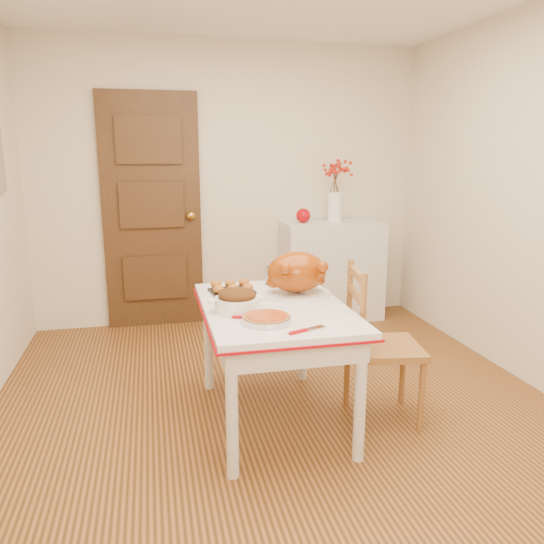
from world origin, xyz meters
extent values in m
cube|color=#3F270F|center=(0.00, 0.00, 0.00)|extent=(3.50, 4.00, 0.00)
cube|color=beige|center=(0.00, 2.00, 1.25)|extent=(3.50, 0.00, 2.50)
cube|color=#322111|center=(-0.70, 1.97, 1.03)|extent=(0.85, 0.06, 2.06)
cube|color=silver|center=(0.92, 1.78, 0.46)|extent=(0.92, 0.41, 0.92)
sphere|color=#9D040B|center=(0.63, 1.78, 0.99)|extent=(0.13, 0.13, 0.13)
cylinder|color=#A53B11|center=(-0.17, -0.31, 0.73)|extent=(0.28, 0.28, 0.05)
cylinder|color=white|center=(0.03, 0.46, 0.76)|extent=(0.08, 0.08, 0.11)
camera|label=1|loc=(-0.72, -2.81, 1.55)|focal=34.87mm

